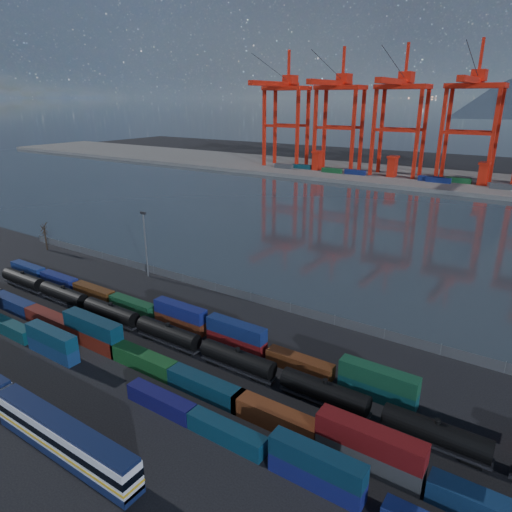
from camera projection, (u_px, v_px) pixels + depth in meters
The scene contains 13 objects.
ground at pixel (159, 358), 78.52m from camera, with size 700.00×700.00×0.00m, color black.
harbor_water at pixel (374, 225), 160.95m from camera, with size 700.00×700.00×0.00m, color #273138.
far_quay at pixel (443, 180), 243.06m from camera, with size 700.00×70.00×2.00m, color #514F4C.
container_row_south at pixel (124, 380), 69.23m from camera, with size 139.05×2.36×5.02m.
container_row_mid at pixel (204, 384), 68.28m from camera, with size 142.26×2.68×5.71m.
container_row_north at pixel (225, 335), 82.37m from camera, with size 141.22×2.39×5.09m.
tanker_string at pixel (201, 346), 78.17m from camera, with size 122.33×2.97×4.25m.
waterfront_fence at pixel (251, 297), 100.17m from camera, with size 160.12×0.12×2.20m.
bare_tree at pixel (45, 236), 133.21m from camera, with size 2.16×2.16×8.40m.
yard_light_mast at pixel (145, 241), 111.65m from camera, with size 1.60×0.40×16.60m.
gantry_cranes at pixel (436, 98), 228.02m from camera, with size 201.67×51.21×69.35m.
quay_containers at pixel (415, 178), 236.67m from camera, with size 172.58×10.99×2.60m.
straddle_carriers at pixel (436, 169), 234.29m from camera, with size 140.00×7.00×11.10m.
Camera 1 is at (51.92, -47.56, 42.38)m, focal length 32.00 mm.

